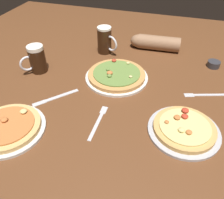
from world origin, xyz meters
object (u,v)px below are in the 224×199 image
pizza_plate_near (8,128)px  fork_spare (98,121)px  pizza_plate_side (184,129)px  diner_arm (154,43)px  pizza_plate_far (117,75)px  fork_left (205,95)px  beer_mug_dark (37,59)px  knife_right (56,97)px  ramekin_sauce (214,64)px  beer_mug_amber (105,40)px

pizza_plate_near → fork_spare: pizza_plate_near is taller
pizza_plate_side → diner_arm: bearing=108.8°
pizza_plate_far → fork_left: size_ratio=1.57×
beer_mug_dark → fork_left: beer_mug_dark is taller
knife_right → diner_arm: 0.70m
beer_mug_dark → knife_right: bearing=-43.1°
pizza_plate_side → fork_spare: pizza_plate_side is taller
pizza_plate_side → fork_left: pizza_plate_side is taller
pizza_plate_far → fork_left: pizza_plate_far is taller
beer_mug_dark → ramekin_sauce: (0.89, 0.32, -0.05)m
fork_spare → beer_mug_dark: bearing=148.1°
fork_left → beer_mug_amber: bearing=155.4°
pizza_plate_far → beer_mug_amber: beer_mug_amber is taller
pizza_plate_side → knife_right: bearing=175.7°
fork_left → fork_spare: bearing=-143.5°
pizza_plate_far → diner_arm: (0.13, 0.37, 0.03)m
fork_left → pizza_plate_near: bearing=-148.2°
pizza_plate_side → fork_left: (0.08, 0.26, -0.01)m
pizza_plate_far → knife_right: (-0.22, -0.23, -0.01)m
pizza_plate_side → beer_mug_dark: size_ratio=1.92×
ramekin_sauce → pizza_plate_far: bearing=-151.2°
pizza_plate_near → fork_left: pizza_plate_near is taller
pizza_plate_side → beer_mug_dark: bearing=163.7°
knife_right → fork_spare: same height
pizza_plate_near → ramekin_sauce: pizza_plate_near is taller
beer_mug_dark → knife_right: size_ratio=0.82×
beer_mug_amber → ramekin_sauce: 0.62m
knife_right → pizza_plate_side: bearing=-4.3°
pizza_plate_near → beer_mug_dark: 0.43m
fork_spare → diner_arm: 0.71m
beer_mug_dark → fork_spare: 0.51m
pizza_plate_near → pizza_plate_side: (0.65, 0.19, 0.00)m
pizza_plate_far → diner_arm: bearing=71.3°
pizza_plate_far → knife_right: size_ratio=1.80×
pizza_plate_side → beer_mug_dark: (-0.76, 0.22, 0.05)m
beer_mug_amber → pizza_plate_far: bearing=-60.1°
pizza_plate_side → beer_mug_amber: beer_mug_amber is taller
beer_mug_dark → diner_arm: bearing=38.4°
pizza_plate_far → ramekin_sauce: bearing=28.8°
ramekin_sauce → pizza_plate_near: bearing=-136.7°
beer_mug_dark → diner_arm: size_ratio=0.48×
pizza_plate_side → fork_left: 0.28m
ramekin_sauce → fork_spare: size_ratio=0.33×
beer_mug_amber → fork_left: beer_mug_amber is taller
pizza_plate_near → fork_left: 0.86m
beer_mug_dark → fork_spare: (0.43, -0.27, -0.07)m
pizza_plate_side → beer_mug_amber: (-0.49, 0.53, 0.06)m
pizza_plate_side → fork_left: bearing=72.4°
pizza_plate_near → knife_right: size_ratio=1.61×
pizza_plate_far → ramekin_sauce: pizza_plate_far is taller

